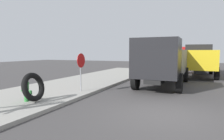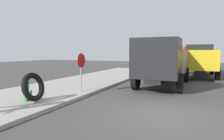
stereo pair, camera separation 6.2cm
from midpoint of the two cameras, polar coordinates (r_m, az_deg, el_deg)
The scene contains 8 objects.
ground_plane at distance 7.72m, azimuth 14.38°, elevation -12.00°, with size 80.00×80.00×0.00m, color #423F3F.
sidewalk_curb at distance 10.79m, azimuth -22.38°, elevation -6.92°, with size 36.00×5.00×0.15m, color #99968E.
fire_hydrant at distance 9.41m, azimuth -22.66°, elevation -5.23°, with size 0.24×0.53×0.89m.
loose_tire at distance 9.20m, azimuth -21.00°, elevation -4.45°, with size 1.24×1.24×0.24m, color black.
stop_sign at distance 10.98m, azimuth -8.51°, elevation 1.38°, with size 0.76×0.08×2.03m.
dump_truck_gray at distance 13.84m, azimuth 14.47°, elevation 2.28°, with size 7.03×2.87×3.00m.
dump_truck_yellow at distance 20.62m, azimuth 23.46°, elevation 2.88°, with size 7.11×3.06×3.00m.
dump_truck_orange at distance 29.81m, azimuth 21.62°, elevation 3.48°, with size 7.10×3.05×3.00m.
Camera 2 is at (-7.28, -1.18, 2.24)m, focal length 32.60 mm.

